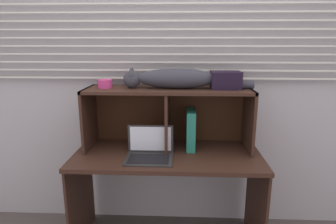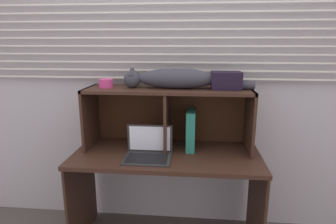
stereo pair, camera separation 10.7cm
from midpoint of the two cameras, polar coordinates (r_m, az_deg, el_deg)
back_panel_with_blinds at (r=2.28m, az=-1.10°, el=7.40°), size 4.40×0.08×2.50m
desk at (r=2.14m, az=-1.61°, el=-11.86°), size 1.34×0.61×0.73m
hutch_shelf_unit at (r=2.13m, az=-1.42°, el=1.15°), size 1.20×0.36×0.45m
cat at (r=2.06m, az=-0.27°, el=6.64°), size 0.93×0.17×0.15m
laptop at (r=2.00m, az=-5.26°, el=-7.90°), size 0.32×0.24×0.21m
binder_upright at (r=2.13m, az=3.10°, el=-3.43°), size 0.06×0.23×0.29m
book_stack at (r=2.19m, az=-6.40°, el=-6.28°), size 0.18×0.22×0.06m
small_basket at (r=2.15m, az=-13.83°, el=5.48°), size 0.10×0.10×0.06m
storage_box at (r=2.07m, az=9.97°, el=6.27°), size 0.21×0.16×0.12m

